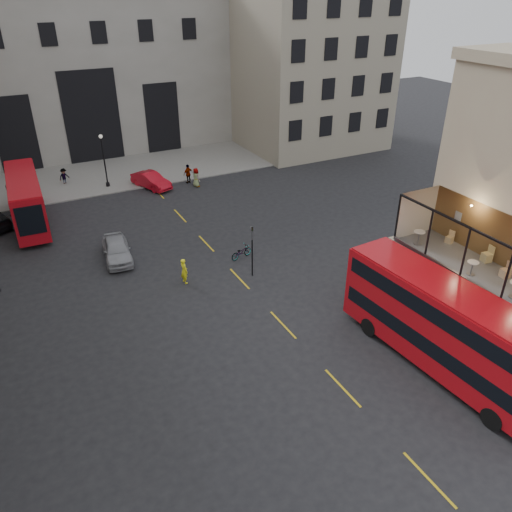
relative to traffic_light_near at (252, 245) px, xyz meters
name	(u,v)px	position (x,y,z in m)	size (l,w,h in m)	color
ground	(374,375)	(1.00, -12.00, -2.42)	(140.00, 140.00, 0.00)	black
host_frontage	(470,307)	(7.50, -12.00, -0.17)	(3.00, 11.00, 4.50)	tan
cafe_floor	(479,272)	(7.50, -12.00, 2.12)	(3.00, 10.00, 0.10)	slate
gateway	(77,69)	(-4.00, 35.99, 6.96)	(35.00, 10.60, 18.00)	#9B9790
building_right	(301,55)	(21.00, 27.97, 7.97)	(16.60, 18.60, 20.00)	gray
pavement_far	(100,175)	(-5.00, 26.00, -2.36)	(40.00, 12.00, 0.12)	slate
traffic_light_near	(252,245)	(0.00, 0.00, 0.00)	(0.16, 0.20, 3.80)	black
traffic_light_far	(10,201)	(-14.00, 16.00, 0.00)	(0.16, 0.20, 3.80)	black
street_lamp_b	(105,164)	(-5.00, 22.00, -0.03)	(0.36, 0.36, 5.33)	black
bus_near	(445,324)	(4.50, -12.92, 0.30)	(3.62, 12.31, 4.85)	#A20B12
bus_far	(26,198)	(-12.77, 16.33, -0.08)	(2.74, 10.54, 4.18)	#AA0B14
car_a	(117,250)	(-7.79, 6.71, -1.62)	(1.90, 4.73, 1.61)	#95979D
car_b	(151,180)	(-1.16, 19.82, -1.65)	(1.64, 4.69, 1.55)	#B40B19
bicycle	(241,252)	(0.44, 2.65, -1.94)	(0.65, 1.86, 0.98)	gray
cyclist	(184,271)	(-4.53, 1.30, -1.51)	(0.67, 0.44, 1.84)	#FFF81A
pedestrian_b	(64,177)	(-8.68, 24.71, -1.57)	(1.11, 0.64, 1.72)	gray
pedestrian_c	(188,174)	(2.63, 19.41, -1.45)	(1.15, 0.48, 1.96)	gray
pedestrian_d	(196,177)	(2.96, 18.09, -1.47)	(0.93, 0.60, 1.90)	gray
cafe_table_mid	(472,266)	(6.79, -12.02, 2.67)	(0.59, 0.59, 0.74)	silver
cafe_table_far	(419,236)	(6.80, -8.10, 2.72)	(0.65, 0.65, 0.82)	white
cafe_chair_b	(505,273)	(8.12, -13.04, 2.44)	(0.48, 0.48, 0.86)	#DAAB7D
cafe_chair_c	(487,257)	(8.65, -11.42, 2.46)	(0.53, 0.53, 0.93)	#DBC47E
cafe_chair_d	(449,239)	(8.53, -8.85, 2.40)	(0.44, 0.44, 0.76)	tan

